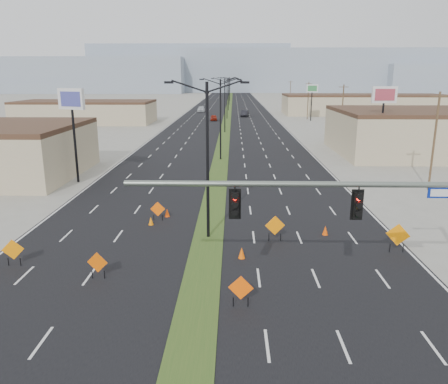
{
  "coord_description": "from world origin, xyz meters",
  "views": [
    {
      "loc": [
        1.62,
        -15.12,
        10.3
      ],
      "look_at": [
        1.05,
        11.62,
        3.2
      ],
      "focal_mm": 35.0,
      "sensor_mm": 36.0,
      "label": 1
    }
  ],
  "objects_px": {
    "cone_2": "(325,230)",
    "pole_sign_east_far": "(312,91)",
    "construction_sign_3": "(241,289)",
    "cone_1": "(242,253)",
    "car_far": "(201,109)",
    "pole_sign_west": "(72,106)",
    "streetlight_3": "(227,97)",
    "streetlight_4": "(228,93)",
    "streetlight_6": "(230,88)",
    "construction_sign_1": "(97,263)",
    "construction_sign_4": "(275,226)",
    "construction_sign_0": "(13,250)",
    "car_mid": "(245,113)",
    "cone_0": "(151,221)",
    "streetlight_5": "(229,90)",
    "streetlight_1": "(220,117)",
    "streetlight_0": "(208,156)",
    "construction_sign_5": "(398,236)",
    "pole_sign_east_near": "(384,101)",
    "construction_sign_2": "(158,210)",
    "cone_3": "(167,213)",
    "signal_mast": "(402,216)",
    "streetlight_2": "(225,103)"
  },
  "relations": [
    {
      "from": "car_mid",
      "to": "cone_3",
      "type": "height_order",
      "value": "car_mid"
    },
    {
      "from": "construction_sign_3",
      "to": "construction_sign_5",
      "type": "relative_size",
      "value": 0.84
    },
    {
      "from": "construction_sign_2",
      "to": "construction_sign_4",
      "type": "bearing_deg",
      "value": -26.38
    },
    {
      "from": "streetlight_1",
      "to": "cone_0",
      "type": "distance_m",
      "value": 26.52
    },
    {
      "from": "streetlight_0",
      "to": "construction_sign_4",
      "type": "bearing_deg",
      "value": -8.25
    },
    {
      "from": "streetlight_4",
      "to": "construction_sign_5",
      "type": "distance_m",
      "value": 115.03
    },
    {
      "from": "signal_mast",
      "to": "streetlight_3",
      "type": "height_order",
      "value": "streetlight_3"
    },
    {
      "from": "signal_mast",
      "to": "pole_sign_west",
      "type": "relative_size",
      "value": 1.77
    },
    {
      "from": "signal_mast",
      "to": "cone_3",
      "type": "height_order",
      "value": "signal_mast"
    },
    {
      "from": "streetlight_1",
      "to": "streetlight_0",
      "type": "bearing_deg",
      "value": -90.0
    },
    {
      "from": "construction_sign_2",
      "to": "construction_sign_5",
      "type": "distance_m",
      "value": 16.41
    },
    {
      "from": "car_mid",
      "to": "construction_sign_4",
      "type": "relative_size",
      "value": 2.93
    },
    {
      "from": "streetlight_1",
      "to": "construction_sign_5",
      "type": "xyz_separation_m",
      "value": [
        11.5,
        -30.37,
        -4.33
      ]
    },
    {
      "from": "car_mid",
      "to": "cone_1",
      "type": "distance_m",
      "value": 93.56
    },
    {
      "from": "streetlight_3",
      "to": "construction_sign_4",
      "type": "xyz_separation_m",
      "value": [
        4.32,
        -84.63,
        -4.41
      ]
    },
    {
      "from": "streetlight_6",
      "to": "construction_sign_1",
      "type": "relative_size",
      "value": 6.75
    },
    {
      "from": "streetlight_0",
      "to": "cone_1",
      "type": "relative_size",
      "value": 14.62
    },
    {
      "from": "construction_sign_3",
      "to": "cone_1",
      "type": "relative_size",
      "value": 2.26
    },
    {
      "from": "streetlight_5",
      "to": "car_mid",
      "type": "height_order",
      "value": "streetlight_5"
    },
    {
      "from": "construction_sign_3",
      "to": "cone_1",
      "type": "bearing_deg",
      "value": 93.66
    },
    {
      "from": "streetlight_6",
      "to": "construction_sign_2",
      "type": "bearing_deg",
      "value": -91.35
    },
    {
      "from": "streetlight_0",
      "to": "cone_2",
      "type": "bearing_deg",
      "value": 4.16
    },
    {
      "from": "cone_2",
      "to": "pole_sign_east_far",
      "type": "bearing_deg",
      "value": 81.03
    },
    {
      "from": "cone_3",
      "to": "pole_sign_east_far",
      "type": "relative_size",
      "value": 0.08
    },
    {
      "from": "construction_sign_0",
      "to": "car_mid",
      "type": "bearing_deg",
      "value": 67.59
    },
    {
      "from": "streetlight_2",
      "to": "pole_sign_west",
      "type": "relative_size",
      "value": 1.09
    },
    {
      "from": "signal_mast",
      "to": "car_mid",
      "type": "distance_m",
      "value": 100.23
    },
    {
      "from": "cone_1",
      "to": "pole_sign_east_far",
      "type": "relative_size",
      "value": 0.08
    },
    {
      "from": "streetlight_5",
      "to": "construction_sign_3",
      "type": "distance_m",
      "value": 149.08
    },
    {
      "from": "streetlight_5",
      "to": "pole_sign_east_near",
      "type": "distance_m",
      "value": 114.61
    },
    {
      "from": "car_mid",
      "to": "construction_sign_4",
      "type": "height_order",
      "value": "construction_sign_4"
    },
    {
      "from": "signal_mast",
      "to": "car_far",
      "type": "relative_size",
      "value": 3.11
    },
    {
      "from": "streetlight_5",
      "to": "construction_sign_0",
      "type": "relative_size",
      "value": 6.36
    },
    {
      "from": "streetlight_1",
      "to": "streetlight_6",
      "type": "height_order",
      "value": "same"
    },
    {
      "from": "streetlight_3",
      "to": "cone_0",
      "type": "xyz_separation_m",
      "value": [
        -4.24,
        -81.67,
        -5.11
      ]
    },
    {
      "from": "cone_3",
      "to": "streetlight_0",
      "type": "bearing_deg",
      "value": -51.78
    },
    {
      "from": "streetlight_4",
      "to": "cone_0",
      "type": "bearing_deg",
      "value": -92.21
    },
    {
      "from": "car_mid",
      "to": "pole_sign_east_near",
      "type": "relative_size",
      "value": 0.55
    },
    {
      "from": "streetlight_3",
      "to": "streetlight_4",
      "type": "xyz_separation_m",
      "value": [
        0.0,
        28.0,
        0.0
      ]
    },
    {
      "from": "streetlight_4",
      "to": "construction_sign_3",
      "type": "xyz_separation_m",
      "value": [
        2.0,
        -121.0,
        -4.51
      ]
    },
    {
      "from": "streetlight_4",
      "to": "streetlight_5",
      "type": "height_order",
      "value": "same"
    },
    {
      "from": "streetlight_0",
      "to": "streetlight_3",
      "type": "xyz_separation_m",
      "value": [
        0.0,
        84.0,
        0.0
      ]
    },
    {
      "from": "car_far",
      "to": "pole_sign_west",
      "type": "distance_m",
      "value": 91.04
    },
    {
      "from": "streetlight_5",
      "to": "construction_sign_4",
      "type": "xyz_separation_m",
      "value": [
        4.32,
        -140.63,
        -4.41
      ]
    },
    {
      "from": "construction_sign_3",
      "to": "construction_sign_4",
      "type": "relative_size",
      "value": 0.9
    },
    {
      "from": "streetlight_1",
      "to": "car_mid",
      "type": "relative_size",
      "value": 1.99
    },
    {
      "from": "streetlight_3",
      "to": "construction_sign_3",
      "type": "xyz_separation_m",
      "value": [
        2.0,
        -93.0,
        -4.51
      ]
    },
    {
      "from": "car_far",
      "to": "streetlight_3",
      "type": "bearing_deg",
      "value": -71.24
    },
    {
      "from": "streetlight_6",
      "to": "construction_sign_1",
      "type": "xyz_separation_m",
      "value": [
        -5.43,
        -174.26,
        -4.55
      ]
    },
    {
      "from": "streetlight_4",
      "to": "pole_sign_east_far",
      "type": "bearing_deg",
      "value": -58.32
    }
  ]
}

